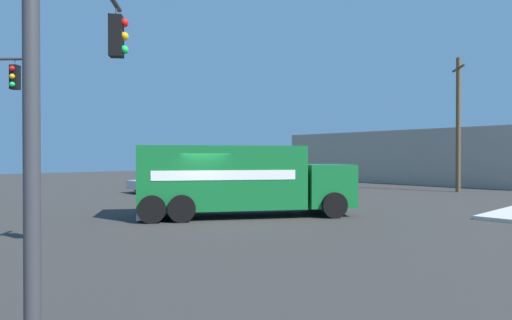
% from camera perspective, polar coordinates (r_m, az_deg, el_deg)
% --- Properties ---
extents(ground_plane, '(100.00, 100.00, 0.00)m').
position_cam_1_polar(ground_plane, '(16.56, -7.01, -7.80)').
color(ground_plane, '#33302D').
extents(delivery_truck, '(6.66, 8.43, 2.79)m').
position_cam_1_polar(delivery_truck, '(16.87, -2.22, -2.62)').
color(delivery_truck, '#146B2D').
rests_on(delivery_truck, ground).
extents(traffic_light_primary, '(4.07, 3.14, 6.14)m').
position_cam_1_polar(traffic_light_primary, '(7.56, -23.32, 13.31)').
color(traffic_light_primary, '#38383D').
rests_on(traffic_light_primary, ground).
extents(pickup_silver, '(2.46, 5.29, 1.38)m').
position_cam_1_polar(pickup_silver, '(28.85, -11.48, -2.78)').
color(pickup_silver, '#B7BABF').
rests_on(pickup_silver, ground).
extents(utility_pole, '(1.48, 1.78, 8.93)m').
position_cam_1_polar(utility_pole, '(31.22, 25.64, 4.55)').
color(utility_pole, brown).
rests_on(utility_pole, ground).
extents(building_backdrop, '(23.79, 6.00, 4.59)m').
position_cam_1_polar(building_backdrop, '(40.45, 20.39, 0.37)').
color(building_backdrop, gray).
rests_on(building_backdrop, ground).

